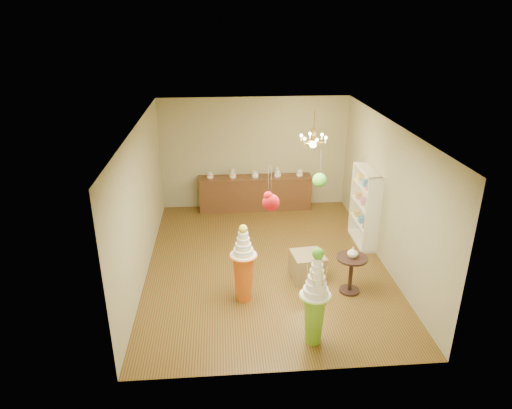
{
  "coord_description": "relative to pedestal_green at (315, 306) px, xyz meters",
  "views": [
    {
      "loc": [
        -0.9,
        -8.53,
        4.96
      ],
      "look_at": [
        -0.21,
        0.0,
        1.37
      ],
      "focal_mm": 32.0,
      "sensor_mm": 36.0,
      "label": 1
    }
  ],
  "objects": [
    {
      "name": "pom_red_left",
      "position": [
        -0.69,
        0.28,
        1.69
      ],
      "size": [
        0.26,
        0.26,
        0.76
      ],
      "color": "#463E33",
      "rests_on": "ceiling"
    },
    {
      "name": "pedestal_green",
      "position": [
        0.0,
        0.0,
        0.0
      ],
      "size": [
        0.64,
        0.64,
        1.72
      ],
      "rotation": [
        0.0,
        0.0,
        -0.42
      ],
      "color": "#77B527",
      "rests_on": "floor"
    },
    {
      "name": "pom_green_mid",
      "position": [
        0.21,
        1.07,
        1.74
      ],
      "size": [
        0.24,
        0.24,
        0.7
      ],
      "color": "#463E33",
      "rests_on": "ceiling"
    },
    {
      "name": "wall_back",
      "position": [
        -0.51,
        5.85,
        0.82
      ],
      "size": [
        5.0,
        0.04,
        3.0
      ],
      "primitive_type": "cube",
      "color": "tan",
      "rests_on": "ground"
    },
    {
      "name": "wall_right",
      "position": [
        1.99,
        2.6,
        0.82
      ],
      "size": [
        0.04,
        6.5,
        3.0
      ],
      "primitive_type": "cube",
      "color": "tan",
      "rests_on": "ground"
    },
    {
      "name": "burlap_riser",
      "position": [
        0.25,
        1.91,
        -0.4
      ],
      "size": [
        0.69,
        0.69,
        0.56
      ],
      "primitive_type": "cube",
      "rotation": [
        0.0,
        0.0,
        0.13
      ],
      "color": "#988053",
      "rests_on": "floor"
    },
    {
      "name": "wall_left",
      "position": [
        -3.01,
        2.6,
        0.82
      ],
      "size": [
        0.04,
        6.5,
        3.0
      ],
      "primitive_type": "cube",
      "color": "tan",
      "rests_on": "ground"
    },
    {
      "name": "vase",
      "position": [
        0.99,
        1.39,
        0.17
      ],
      "size": [
        0.21,
        0.21,
        0.21
      ],
      "primitive_type": "imported",
      "rotation": [
        0.0,
        0.0,
        -0.06
      ],
      "color": "white",
      "rests_on": "round_table"
    },
    {
      "name": "sideboard",
      "position": [
        -0.51,
        5.57,
        -0.2
      ],
      "size": [
        3.04,
        0.54,
        1.16
      ],
      "color": "#55311A",
      "rests_on": "floor"
    },
    {
      "name": "round_table",
      "position": [
        0.99,
        1.39,
        -0.2
      ],
      "size": [
        0.65,
        0.65,
        0.75
      ],
      "rotation": [
        0.0,
        0.0,
        -0.11
      ],
      "color": "black",
      "rests_on": "floor"
    },
    {
      "name": "pedestal_orange",
      "position": [
        -1.06,
        1.28,
        -0.07
      ],
      "size": [
        0.6,
        0.6,
        1.55
      ],
      "rotation": [
        0.0,
        0.0,
        -0.32
      ],
      "color": "orange",
      "rests_on": "floor"
    },
    {
      "name": "ceiling",
      "position": [
        -0.51,
        2.6,
        2.32
      ],
      "size": [
        6.5,
        6.5,
        0.0
      ],
      "primitive_type": "plane",
      "rotation": [
        3.14,
        0.0,
        0.0
      ],
      "color": "silver",
      "rests_on": "ground"
    },
    {
      "name": "chandelier",
      "position": [
        0.67,
        3.93,
        1.62
      ],
      "size": [
        0.85,
        0.85,
        0.85
      ],
      "rotation": [
        0.0,
        0.0,
        -0.44
      ],
      "color": "gold",
      "rests_on": "ceiling"
    },
    {
      "name": "shelving_unit",
      "position": [
        1.83,
        3.4,
        0.22
      ],
      "size": [
        0.33,
        1.2,
        1.8
      ],
      "color": "white",
      "rests_on": "floor"
    },
    {
      "name": "floor",
      "position": [
        -0.51,
        2.6,
        -0.68
      ],
      "size": [
        6.5,
        6.5,
        0.0
      ],
      "primitive_type": "plane",
      "color": "brown",
      "rests_on": "ground"
    },
    {
      "name": "wall_front",
      "position": [
        -0.51,
        -0.65,
        0.82
      ],
      "size": [
        5.0,
        0.04,
        3.0
      ],
      "primitive_type": "cube",
      "color": "tan",
      "rests_on": "ground"
    },
    {
      "name": "pom_red_right",
      "position": [
        -0.73,
        0.28,
        1.79
      ],
      "size": [
        0.14,
        0.14,
        0.6
      ],
      "color": "#463E33",
      "rests_on": "ceiling"
    }
  ]
}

